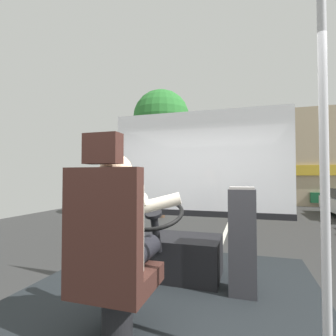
{
  "coord_description": "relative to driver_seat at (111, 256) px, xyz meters",
  "views": [
    {
      "loc": [
        0.66,
        -1.94,
        1.76
      ],
      "look_at": [
        -0.32,
        1.24,
        1.87
      ],
      "focal_mm": 27.47,
      "sensor_mm": 36.0,
      "label": 1
    }
  ],
  "objects": [
    {
      "name": "driver_seat",
      "position": [
        0.0,
        0.0,
        0.0
      ],
      "size": [
        0.48,
        0.48,
        1.28
      ],
      "color": "black",
      "rests_on": "bus_floor"
    },
    {
      "name": "shop_building",
      "position": [
        6.09,
        17.57,
        1.63
      ],
      "size": [
        13.93,
        5.04,
        5.8
      ],
      "color": "tan",
      "rests_on": "ground"
    },
    {
      "name": "bus_driver",
      "position": [
        0.0,
        0.11,
        0.16
      ],
      "size": [
        0.75,
        0.58,
        0.75
      ],
      "color": "black",
      "rests_on": "driver_seat"
    },
    {
      "name": "fare_box",
      "position": [
        0.76,
        0.95,
        -0.07
      ],
      "size": [
        0.23,
        0.24,
        0.93
      ],
      "color": "#333338",
      "rests_on": "bus_floor"
    },
    {
      "name": "windshield_panel",
      "position": [
        0.15,
        2.14,
        0.51
      ],
      "size": [
        2.5,
        0.08,
        1.48
      ],
      "color": "silver"
    },
    {
      "name": "handrail_pole",
      "position": [
        1.18,
        0.05,
        0.46
      ],
      "size": [
        0.04,
        0.04,
        1.98
      ],
      "color": "#B7B7BC",
      "rests_on": "bus_floor"
    },
    {
      "name": "parked_car_green",
      "position": [
        5.14,
        16.81,
        -0.61
      ],
      "size": [
        1.83,
        3.9,
        1.27
      ],
      "color": "#195633",
      "rests_on": "ground"
    },
    {
      "name": "steering_console",
      "position": [
        -0.0,
        1.16,
        -0.31
      ],
      "size": [
        1.1,
        0.97,
        0.81
      ],
      "color": "black",
      "rests_on": "bus_floor"
    },
    {
      "name": "street_tree",
      "position": [
        -2.71,
        9.0,
        2.94
      ],
      "size": [
        2.4,
        2.4,
        5.47
      ],
      "color": "#4C3828",
      "rests_on": "ground"
    },
    {
      "name": "ground",
      "position": [
        0.15,
        9.32,
        -1.29
      ],
      "size": [
        18.0,
        44.0,
        0.06
      ],
      "color": "#303030"
    }
  ]
}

